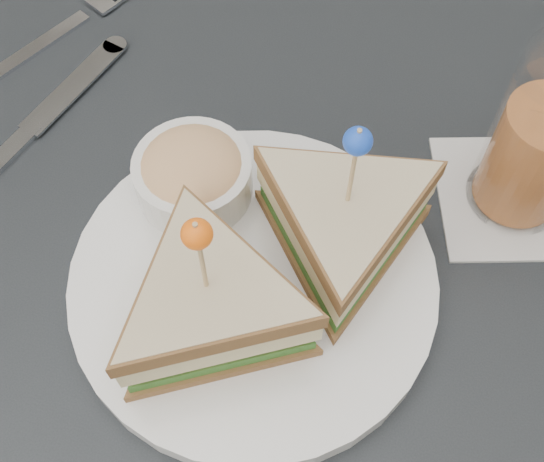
{
  "coord_description": "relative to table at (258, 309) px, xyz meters",
  "views": [
    {
      "loc": [
        0.09,
        -0.23,
        1.23
      ],
      "look_at": [
        0.01,
        0.01,
        0.8
      ],
      "focal_mm": 45.0,
      "sensor_mm": 36.0,
      "label": 1
    }
  ],
  "objects": [
    {
      "name": "plate_meal",
      "position": [
        0.01,
        -0.01,
        0.12
      ],
      "size": [
        0.31,
        0.3,
        0.17
      ],
      "rotation": [
        0.0,
        0.0,
        0.03
      ],
      "color": "white",
      "rests_on": "table"
    },
    {
      "name": "drink_set",
      "position": [
        0.18,
        0.13,
        0.15
      ],
      "size": [
        0.16,
        0.16,
        0.16
      ],
      "rotation": [
        0.0,
        0.0,
        0.32
      ],
      "color": "silver",
      "rests_on": "table"
    },
    {
      "name": "table",
      "position": [
        0.0,
        0.0,
        0.0
      ],
      "size": [
        0.8,
        0.8,
        0.75
      ],
      "color": "black",
      "rests_on": "ground"
    },
    {
      "name": "cutlery_knife",
      "position": [
        -0.23,
        0.08,
        0.08
      ],
      "size": [
        0.07,
        0.23,
        0.01
      ],
      "rotation": [
        0.0,
        0.0,
        -0.24
      ],
      "color": "silver",
      "rests_on": "table"
    },
    {
      "name": "cutlery_fork",
      "position": [
        -0.26,
        0.2,
        0.08
      ],
      "size": [
        0.11,
        0.19,
        0.01
      ],
      "rotation": [
        0.0,
        0.0,
        -0.44
      ],
      "color": "silver",
      "rests_on": "table"
    }
  ]
}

